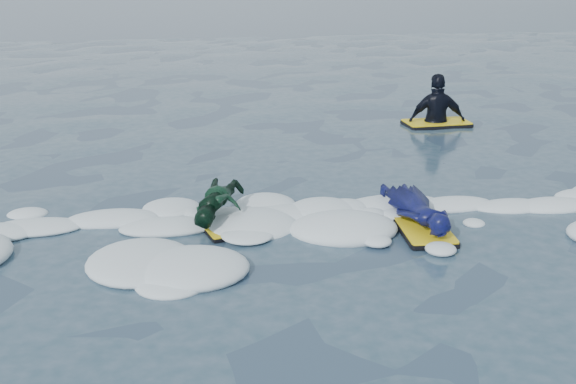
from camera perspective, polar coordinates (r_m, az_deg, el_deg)
The scene contains 5 objects.
ground at distance 7.52m, azimuth 3.99°, elevation -5.99°, with size 120.00×120.00×0.00m, color #1B2B43.
foam_band at distance 8.45m, azimuth 2.39°, elevation -3.13°, with size 12.00×3.10×0.30m, color white, non-canonical shape.
prone_woman_unit at distance 8.65m, azimuth 10.26°, elevation -1.48°, with size 0.65×1.55×0.39m.
prone_child_unit at distance 8.62m, azimuth -5.47°, elevation -1.10°, with size 0.94×1.30×0.46m.
waiting_rider_unit at distance 13.85m, azimuth 11.66°, elevation 5.39°, with size 1.25×0.73×1.83m.
Camera 1 is at (-1.63, -6.65, 3.11)m, focal length 45.00 mm.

